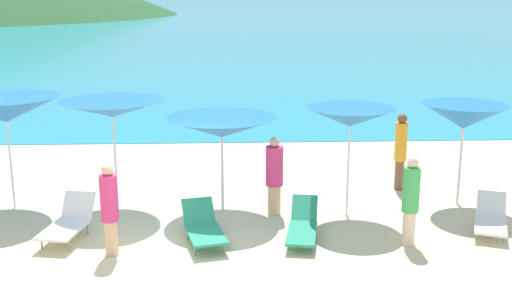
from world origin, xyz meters
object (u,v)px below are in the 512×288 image
(lounge_chair_1, at_px, (68,222))
(lounge_chair_2, at_px, (303,225))
(umbrella_3, at_px, (222,127))
(lounge_chair_4, at_px, (203,227))
(umbrella_4, at_px, (350,117))
(beachgoer_1, at_px, (274,174))
(umbrella_2, at_px, (112,109))
(beachgoer_2, at_px, (401,149))
(lounge_chair_3, at_px, (491,218))
(beachgoer_0, at_px, (110,207))
(beachgoer_3, at_px, (411,198))
(umbrella_5, at_px, (464,116))
(umbrella_1, at_px, (5,110))

(lounge_chair_1, relative_size, lounge_chair_2, 0.89)
(umbrella_3, bearing_deg, lounge_chair_4, -101.32)
(lounge_chair_1, bearing_deg, lounge_chair_4, 3.79)
(lounge_chair_4, bearing_deg, umbrella_4, 10.92)
(lounge_chair_1, bearing_deg, beachgoer_1, 26.66)
(umbrella_2, relative_size, lounge_chair_2, 1.39)
(lounge_chair_4, height_order, beachgoer_2, beachgoer_2)
(lounge_chair_4, bearing_deg, lounge_chair_2, -9.18)
(umbrella_2, height_order, lounge_chair_3, umbrella_2)
(beachgoer_0, xyz_separation_m, beachgoer_1, (3.01, 1.94, -0.02))
(lounge_chair_3, height_order, beachgoer_3, beachgoer_3)
(beachgoer_1, bearing_deg, lounge_chair_3, -36.20)
(umbrella_5, relative_size, beachgoer_2, 1.23)
(umbrella_5, height_order, lounge_chair_2, umbrella_5)
(umbrella_2, bearing_deg, umbrella_4, -8.21)
(lounge_chair_1, relative_size, beachgoer_3, 0.90)
(beachgoer_1, xyz_separation_m, beachgoer_3, (2.35, -1.71, 0.03))
(umbrella_2, distance_m, lounge_chair_3, 7.90)
(lounge_chair_4, height_order, beachgoer_0, beachgoer_0)
(lounge_chair_1, distance_m, beachgoer_0, 1.35)
(lounge_chair_2, bearing_deg, beachgoer_1, 118.79)
(umbrella_5, bearing_deg, umbrella_4, -166.76)
(beachgoer_0, bearing_deg, umbrella_2, -91.77)
(umbrella_3, relative_size, umbrella_4, 1.01)
(umbrella_1, distance_m, beachgoer_1, 5.75)
(beachgoer_2, bearing_deg, lounge_chair_1, 53.08)
(umbrella_1, relative_size, beachgoer_3, 1.44)
(umbrella_3, bearing_deg, beachgoer_0, -131.63)
(beachgoer_3, bearing_deg, umbrella_4, -64.10)
(umbrella_2, height_order, lounge_chair_2, umbrella_2)
(umbrella_4, relative_size, beachgoer_3, 1.36)
(umbrella_5, relative_size, beachgoer_3, 1.33)
(umbrella_1, bearing_deg, beachgoer_0, -45.20)
(lounge_chair_2, bearing_deg, lounge_chair_3, 12.71)
(lounge_chair_2, bearing_deg, umbrella_5, 36.22)
(umbrella_5, xyz_separation_m, beachgoer_0, (-7.07, -2.40, -1.07))
(umbrella_1, bearing_deg, umbrella_2, -1.82)
(umbrella_1, distance_m, beachgoer_0, 3.84)
(beachgoer_3, bearing_deg, umbrella_3, -32.06)
(umbrella_3, height_order, beachgoer_3, umbrella_3)
(umbrella_1, distance_m, umbrella_4, 7.11)
(umbrella_2, xyz_separation_m, umbrella_4, (4.85, -0.70, -0.08))
(umbrella_4, xyz_separation_m, lounge_chair_1, (-5.46, -1.01, -1.75))
(beachgoer_0, bearing_deg, lounge_chair_3, 176.94)
(umbrella_4, distance_m, lounge_chair_1, 5.82)
(lounge_chair_1, xyz_separation_m, beachgoer_1, (3.96, 1.15, 0.53))
(beachgoer_0, bearing_deg, beachgoer_1, -156.69)
(lounge_chair_3, bearing_deg, umbrella_2, -170.68)
(umbrella_4, bearing_deg, beachgoer_0, -158.23)
(lounge_chair_1, relative_size, beachgoer_1, 0.92)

